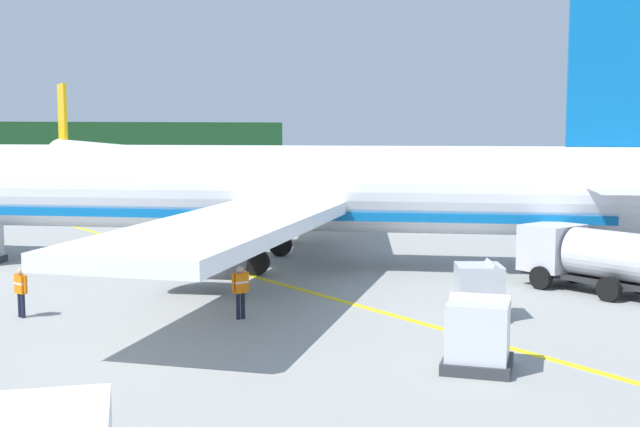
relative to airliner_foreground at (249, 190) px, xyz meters
name	(u,v)px	position (x,y,z in m)	size (l,w,h in m)	color
airliner_foreground	(249,190)	(0.00, 0.00, 0.00)	(32.18, 32.17, 11.90)	white
airliner_mid_apron	(90,162)	(8.00, 40.43, -0.34)	(31.04, 37.39, 10.71)	white
service_truck_baggage	(599,256)	(7.27, -13.22, -1.99)	(2.69, 6.44, 2.40)	silver
cargo_container_mid	(478,335)	(-3.67, -17.23, -2.49)	(2.44, 2.44, 1.92)	#333338
cargo_container_far	(480,291)	(0.61, -13.36, -2.50)	(2.32, 2.32, 1.89)	#333338
crew_marshaller	(240,288)	(-5.74, -8.83, -2.36)	(0.63, 0.23, 1.74)	#191E33
crew_loader_left	(21,289)	(-11.42, -4.38, -2.43)	(0.34, 0.61, 1.63)	#191E33
apron_guide_line	(279,284)	(-1.42, -4.60, -3.39)	(0.30, 60.00, 0.01)	yellow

